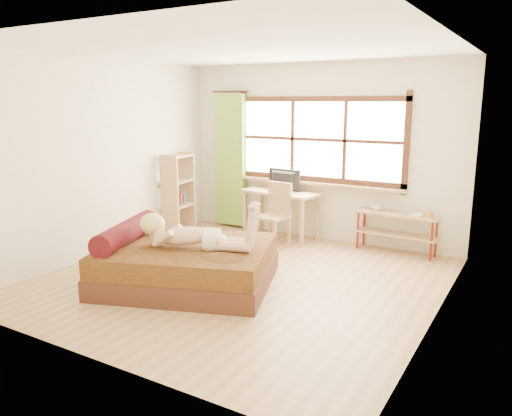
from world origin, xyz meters
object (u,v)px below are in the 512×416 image
Objects in this scene: chair at (276,210)px; pipe_shelf at (397,224)px; bookshelf at (178,193)px; kitten at (146,226)px; bed at (184,263)px; desk at (281,197)px; woman at (194,224)px.

pipe_shelf is (1.70, 0.48, -0.10)m from chair.
bookshelf is (-1.70, -0.20, 0.14)m from chair.
chair reaches higher than pipe_shelf.
kitten is 0.31× the size of chair.
kitten is 0.25× the size of pipe_shelf.
bed is 2.48× the size of chair.
bed is 2.07m from chair.
desk reaches higher than bed.
bookshelf is (-1.59, -0.57, 0.01)m from desk.
woman is at bearing -55.09° from bookshelf.
woman is 2.10m from chair.
kitten is 0.22× the size of bookshelf.
desk is 1.35× the size of chair.
chair is at bearing 48.04° from kitten.
woman is 2.46m from desk.
woman is 2.59m from bookshelf.
chair is at bearing -160.15° from pipe_shelf.
desk is at bearing 70.19° from bed.
bed is at bearing 150.66° from woman.
chair reaches higher than kitten.
desk is at bearing 74.75° from woman.
chair is at bearing 72.41° from woman.
bed is 3.13m from pipe_shelf.
woman is at bearing -29.34° from bed.
bookshelf is (-1.77, 1.89, -0.11)m from woman.
bookshelf is at bearing -152.07° from desk.
kitten is at bearing 150.79° from woman.
bed reaches higher than kitten.
chair reaches higher than desk.
woman is 0.90m from kitten.
kitten is at bearing -70.89° from bookshelf.
kitten reaches higher than pipe_shelf.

